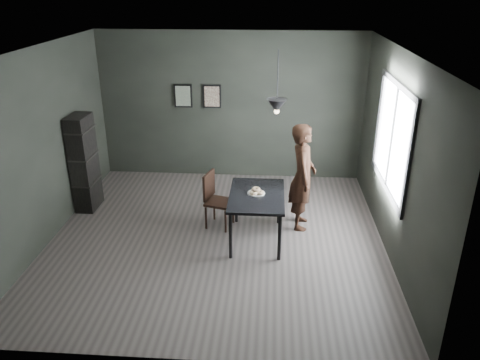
# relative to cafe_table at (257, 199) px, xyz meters

# --- Properties ---
(ground) EXTENTS (5.00, 5.00, 0.00)m
(ground) POSITION_rel_cafe_table_xyz_m (-0.60, 0.00, -0.67)
(ground) COLOR #393331
(ground) RESTS_ON ground
(back_wall) EXTENTS (5.00, 0.10, 2.80)m
(back_wall) POSITION_rel_cafe_table_xyz_m (-0.60, 2.50, 0.73)
(back_wall) COLOR black
(back_wall) RESTS_ON ground
(ceiling) EXTENTS (5.00, 5.00, 0.02)m
(ceiling) POSITION_rel_cafe_table_xyz_m (-0.60, 0.00, 2.13)
(ceiling) COLOR silver
(ceiling) RESTS_ON ground
(window_assembly) EXTENTS (0.04, 1.96, 1.56)m
(window_assembly) POSITION_rel_cafe_table_xyz_m (1.87, 0.20, 0.93)
(window_assembly) COLOR white
(window_assembly) RESTS_ON ground
(cafe_table) EXTENTS (0.80, 1.20, 0.75)m
(cafe_table) POSITION_rel_cafe_table_xyz_m (0.00, 0.00, 0.00)
(cafe_table) COLOR black
(cafe_table) RESTS_ON ground
(white_plate) EXTENTS (0.23, 0.23, 0.01)m
(white_plate) POSITION_rel_cafe_table_xyz_m (-0.01, 0.01, 0.08)
(white_plate) COLOR white
(white_plate) RESTS_ON cafe_table
(donut_pile) EXTENTS (0.21, 0.21, 0.09)m
(donut_pile) POSITION_rel_cafe_table_xyz_m (-0.01, 0.01, 0.12)
(donut_pile) COLOR beige
(donut_pile) RESTS_ON white_plate
(woman) EXTENTS (0.43, 0.63, 1.69)m
(woman) POSITION_rel_cafe_table_xyz_m (0.68, 0.49, 0.17)
(woman) COLOR black
(woman) RESTS_ON ground
(wood_chair) EXTENTS (0.48, 0.48, 0.89)m
(wood_chair) POSITION_rel_cafe_table_xyz_m (-0.67, 0.40, -0.16)
(wood_chair) COLOR black
(wood_chair) RESTS_ON ground
(shelf_unit) EXTENTS (0.32, 0.55, 1.63)m
(shelf_unit) POSITION_rel_cafe_table_xyz_m (-2.92, 0.89, 0.14)
(shelf_unit) COLOR black
(shelf_unit) RESTS_ON ground
(pendant_lamp) EXTENTS (0.28, 0.28, 0.86)m
(pendant_lamp) POSITION_rel_cafe_table_xyz_m (0.25, 0.10, 1.38)
(pendant_lamp) COLOR black
(pendant_lamp) RESTS_ON ground
(framed_print_left) EXTENTS (0.34, 0.04, 0.44)m
(framed_print_left) POSITION_rel_cafe_table_xyz_m (-1.50, 2.47, 0.93)
(framed_print_left) COLOR black
(framed_print_left) RESTS_ON ground
(framed_print_right) EXTENTS (0.34, 0.04, 0.44)m
(framed_print_right) POSITION_rel_cafe_table_xyz_m (-0.95, 2.47, 0.93)
(framed_print_right) COLOR black
(framed_print_right) RESTS_ON ground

